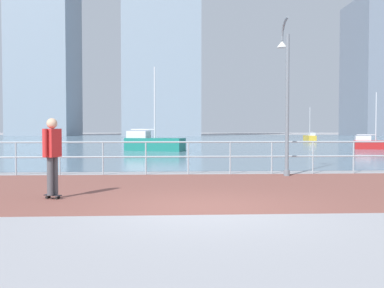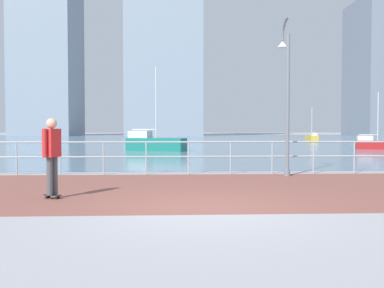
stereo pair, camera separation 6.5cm
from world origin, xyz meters
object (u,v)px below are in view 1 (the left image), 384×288
at_px(lamppost, 286,88).
at_px(sailboat_red, 153,143).
at_px(sailboat_teal, 374,144).
at_px(sailboat_white, 310,137).
at_px(skateboarder, 52,150).

height_order(lamppost, sailboat_red, sailboat_red).
height_order(sailboat_teal, sailboat_white, sailboat_white).
height_order(sailboat_teal, sailboat_red, sailboat_red).
distance_m(sailboat_teal, sailboat_white, 22.58).
bearing_deg(sailboat_teal, sailboat_white, 83.23).
height_order(lamppost, skateboarder, lamppost).
bearing_deg(lamppost, sailboat_white, 70.53).
relative_size(skateboarder, sailboat_red, 0.31).
height_order(skateboarder, sailboat_teal, sailboat_teal).
distance_m(lamppost, sailboat_teal, 20.63).
relative_size(lamppost, sailboat_white, 1.21).
xyz_separation_m(sailboat_red, sailboat_white, (18.85, 23.76, -0.14)).
bearing_deg(sailboat_red, lamppost, -72.78).
bearing_deg(sailboat_red, sailboat_teal, 4.70).
height_order(skateboarder, sailboat_white, sailboat_white).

